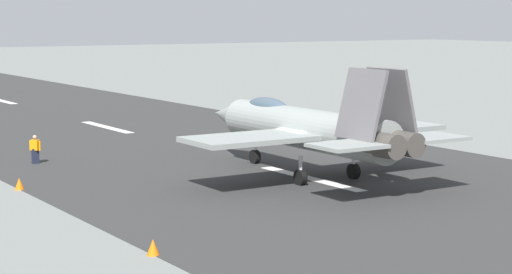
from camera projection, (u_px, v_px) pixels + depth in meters
name	position (u px, v px, depth m)	size (l,w,h in m)	color
ground_plane	(306.00, 178.00, 45.08)	(400.00, 400.00, 0.00)	slate
runway_strip	(306.00, 177.00, 45.06)	(240.00, 26.00, 0.02)	#2E2E2E
fighter_jet	(305.00, 127.00, 45.12)	(16.60, 13.81, 5.68)	gray
crew_person	(35.00, 149.00, 49.20)	(0.58, 0.49, 1.58)	#1E2338
marker_cone_near	(153.00, 247.00, 30.38)	(0.44, 0.44, 0.55)	orange
marker_cone_mid	(19.00, 184.00, 41.91)	(0.44, 0.44, 0.55)	orange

